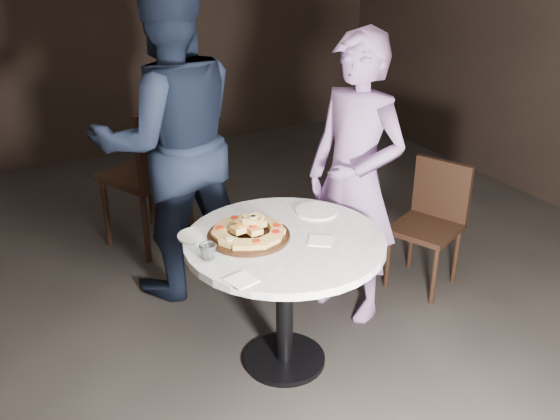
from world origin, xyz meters
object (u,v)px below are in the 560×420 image
focaccia_pile (249,229)px  diner_teal (355,181)px  table (285,263)px  diner_navy (171,141)px  serving_board (249,236)px  water_glass (208,252)px  chair_far (155,168)px  chair_right (432,216)px

focaccia_pile → diner_teal: diner_teal is taller
table → diner_navy: 1.08m
serving_board → water_glass: (-0.25, -0.10, 0.03)m
chair_far → serving_board: bearing=66.3°
water_glass → diner_teal: (0.98, 0.29, 0.05)m
serving_board → diner_teal: bearing=14.0°
serving_board → water_glass: water_glass is taller
serving_board → table: bearing=-31.3°
serving_board → chair_far: chair_far is taller
table → focaccia_pile: (-0.15, 0.09, 0.18)m
chair_right → diner_teal: 0.72m
serving_board → chair_far: 1.45m
focaccia_pile → diner_navy: diner_navy is taller
chair_right → table: bearing=-99.5°
serving_board → diner_navy: diner_navy is taller
focaccia_pile → chair_far: size_ratio=0.35×
chair_far → diner_teal: 1.48m
focaccia_pile → diner_teal: size_ratio=0.22×
table → chair_far: chair_far is taller
chair_far → diner_navy: bearing=60.8°
diner_teal → water_glass: bearing=-93.5°
chair_right → diner_navy: diner_navy is taller
focaccia_pile → diner_teal: (0.73, 0.18, 0.04)m
serving_board → chair_right: bearing=9.0°
serving_board → chair_far: size_ratio=0.39×
chair_far → diner_teal: (0.75, -1.26, 0.22)m
focaccia_pile → water_glass: 0.27m
table → serving_board: size_ratio=2.44×
focaccia_pile → chair_right: bearing=9.1°
chair_far → diner_navy: size_ratio=0.54×
diner_teal → chair_right: bearing=73.3°
serving_board → chair_far: bearing=90.7°
focaccia_pile → diner_teal: 0.75m
chair_far → chair_right: (1.37, -1.23, -0.14)m
focaccia_pile → chair_far: bearing=90.9°
table → serving_board: 0.23m
diner_navy → diner_teal: bearing=141.7°
focaccia_pile → table: bearing=-31.9°
chair_right → diner_navy: 1.65m
serving_board → chair_right: size_ratio=0.51×
table → chair_right: size_ratio=1.25×
water_glass → diner_navy: size_ratio=0.04×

